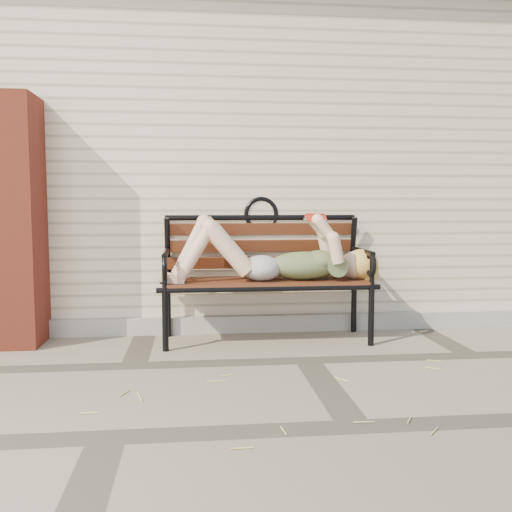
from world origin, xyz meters
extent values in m
plane|color=gray|center=(0.00, 0.00, 0.00)|extent=(80.00, 80.00, 0.00)
cube|color=beige|center=(0.00, 3.00, 1.50)|extent=(8.00, 4.00, 3.00)
cube|color=#463532|center=(0.00, 3.00, 3.15)|extent=(8.30, 4.30, 0.30)
cube|color=#A9A598|center=(0.00, 0.97, 0.07)|extent=(8.00, 0.10, 0.15)
cube|color=maroon|center=(-2.30, 0.75, 1.00)|extent=(0.50, 0.50, 2.00)
cylinder|color=black|center=(-1.04, 0.38, 0.25)|extent=(0.05, 0.05, 0.50)
cylinder|color=black|center=(-1.04, 0.88, 0.25)|extent=(0.05, 0.05, 0.50)
cylinder|color=black|center=(0.60, 0.38, 0.25)|extent=(0.05, 0.05, 0.50)
cylinder|color=black|center=(0.60, 0.88, 0.25)|extent=(0.05, 0.05, 0.50)
cube|color=#5D3018|center=(-0.22, 0.63, 0.50)|extent=(1.69, 0.54, 0.03)
cylinder|color=black|center=(-0.22, 0.38, 0.48)|extent=(1.77, 0.04, 0.04)
cylinder|color=black|center=(-0.22, 0.88, 0.48)|extent=(1.77, 0.04, 0.04)
torus|color=black|center=(-0.22, 1.00, 1.05)|extent=(0.31, 0.04, 0.31)
ellipsoid|color=#0A3349|center=(0.09, 0.60, 0.63)|extent=(0.60, 0.34, 0.23)
ellipsoid|color=#0A3349|center=(0.22, 0.60, 0.67)|extent=(0.29, 0.33, 0.18)
ellipsoid|color=#9C9CA0|center=(-0.27, 0.60, 0.62)|extent=(0.33, 0.38, 0.21)
sphere|color=beige|center=(0.52, 0.60, 0.63)|extent=(0.24, 0.24, 0.24)
ellipsoid|color=gold|center=(0.57, 0.60, 0.64)|extent=(0.28, 0.28, 0.26)
cube|color=#A41F12|center=(0.18, 0.60, 1.05)|extent=(0.16, 0.02, 0.02)
cube|color=silver|center=(0.18, 0.55, 1.02)|extent=(0.16, 0.10, 0.06)
cube|color=silver|center=(0.18, 0.64, 1.02)|extent=(0.16, 0.10, 0.06)
cube|color=#A41F12|center=(0.18, 0.55, 1.03)|extent=(0.17, 0.10, 0.06)
cube|color=#A41F12|center=(0.18, 0.65, 1.03)|extent=(0.17, 0.10, 0.06)
cylinder|color=#CBBD63|center=(-1.54, -0.10, 0.01)|extent=(0.08, 0.13, 0.01)
cylinder|color=#CBBD63|center=(-1.82, -0.23, 0.01)|extent=(0.07, 0.09, 0.01)
cylinder|color=#CBBD63|center=(0.52, -0.13, 0.01)|extent=(0.09, 0.03, 0.01)
cylinder|color=#CBBD63|center=(-1.41, -1.35, 0.01)|extent=(0.06, 0.05, 0.01)
cylinder|color=#CBBD63|center=(-1.16, -1.59, 0.01)|extent=(0.13, 0.04, 0.01)
cylinder|color=#CBBD63|center=(-1.02, -1.61, 0.01)|extent=(0.14, 0.09, 0.01)
cylinder|color=#CBBD63|center=(0.76, -1.09, 0.01)|extent=(0.12, 0.10, 0.01)
cylinder|color=#CBBD63|center=(0.19, -0.30, 0.01)|extent=(0.09, 0.06, 0.01)
cylinder|color=#CBBD63|center=(-1.14, -1.42, 0.01)|extent=(0.04, 0.08, 0.01)
cylinder|color=#CBBD63|center=(0.73, -0.67, 0.01)|extent=(0.12, 0.01, 0.01)
cylinder|color=#CBBD63|center=(-0.03, -1.03, 0.01)|extent=(0.03, 0.13, 0.01)
cylinder|color=#CBBD63|center=(-1.40, -0.13, 0.01)|extent=(0.06, 0.09, 0.01)
camera|label=1|loc=(-0.82, -4.01, 1.14)|focal=40.00mm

